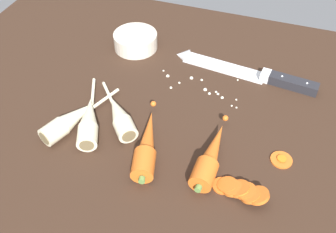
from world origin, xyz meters
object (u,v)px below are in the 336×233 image
chefs_knife (241,70)px  prep_bowl (136,40)px  parsnip_mid_left (70,120)px  parsnip_mid_right (120,116)px  whole_carrot (147,145)px  parsnip_front (89,121)px  carrot_slice_stack (239,190)px  carrot_slice_stray_near (282,159)px  whole_carrot_second (211,156)px

chefs_knife → prep_bowl: size_ratio=3.17×
parsnip_mid_left → parsnip_mid_right: size_ratio=1.28×
chefs_knife → whole_carrot: bearing=-112.0°
parsnip_front → carrot_slice_stack: 32.69cm
carrot_slice_stray_near → whole_carrot_second: bearing=-158.1°
chefs_knife → carrot_slice_stack: size_ratio=3.43×
whole_carrot → carrot_slice_stray_near: bearing=14.5°
whole_carrot_second → prep_bowl: (-27.58, 30.28, 0.05)cm
carrot_slice_stack → carrot_slice_stray_near: size_ratio=2.44×
whole_carrot → whole_carrot_second: 12.21cm
whole_carrot_second → carrot_slice_stack: bearing=-36.6°
parsnip_front → carrot_slice_stray_near: size_ratio=4.71×
chefs_knife → parsnip_mid_right: 32.00cm
parsnip_mid_left → carrot_slice_stray_near: size_ratio=4.71×
parsnip_front → carrot_slice_stray_near: (38.28, 4.14, -1.62)cm
parsnip_mid_left → parsnip_mid_right: same height
parsnip_mid_right → prep_bowl: same height
carrot_slice_stray_near → carrot_slice_stack: bearing=-121.7°
chefs_knife → parsnip_mid_right: parsnip_mid_right is taller
whole_carrot_second → prep_bowl: size_ratio=1.76×
parsnip_mid_left → parsnip_mid_right: bearing=25.6°
parsnip_front → prep_bowl: (-1.94, 29.34, 0.17)cm
parsnip_mid_right → carrot_slice_stack: parsnip_mid_right is taller
whole_carrot_second → parsnip_mid_left: bearing=-179.7°
carrot_slice_stray_near → parsnip_front: bearing=-173.8°
whole_carrot → parsnip_mid_left: (-17.13, 1.20, -0.12)cm
whole_carrot → carrot_slice_stack: whole_carrot is taller
parsnip_front → parsnip_mid_right: 6.25cm
carrot_slice_stray_near → parsnip_mid_left: bearing=-172.9°
carrot_slice_stack → prep_bowl: bearing=134.2°
carrot_slice_stack → carrot_slice_stray_near: 11.68cm
parsnip_front → carrot_slice_stack: size_ratio=1.92×
parsnip_mid_right → carrot_slice_stack: size_ratio=1.51×
parsnip_mid_right → carrot_slice_stray_near: parsnip_mid_right is taller
chefs_knife → parsnip_front: parsnip_front is taller
whole_carrot_second → prep_bowl: bearing=132.3°
whole_carrot → whole_carrot_second: same height
parsnip_mid_left → whole_carrot: bearing=-4.0°
whole_carrot_second → carrot_slice_stray_near: bearing=21.9°
chefs_knife → carrot_slice_stack: carrot_slice_stack is taller
chefs_knife → carrot_slice_stack: (6.49, -33.70, 0.45)cm
whole_carrot → carrot_slice_stray_near: (24.78, 6.42, -1.74)cm
parsnip_mid_right → carrot_slice_stray_near: 32.98cm
parsnip_front → carrot_slice_stack: bearing=-10.2°
parsnip_mid_right → prep_bowl: size_ratio=1.39×
parsnip_mid_right → whole_carrot_second: bearing=-11.6°
chefs_knife → carrot_slice_stray_near: bearing=-62.1°
parsnip_front → parsnip_mid_left: same height
whole_carrot_second → parsnip_mid_left: whole_carrot_second is taller
carrot_slice_stray_near → whole_carrot: bearing=-165.5°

